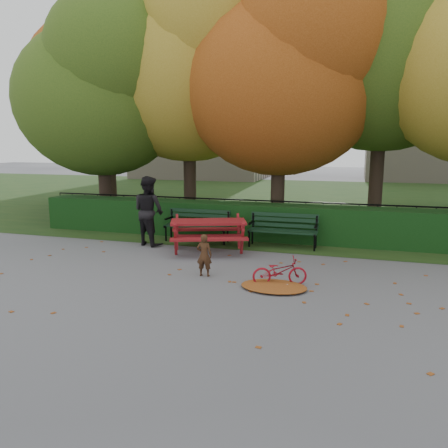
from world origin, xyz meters
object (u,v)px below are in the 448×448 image
(tree_b, at_px, (195,61))
(bicycle, at_px, (280,271))
(tree_a, at_px, (105,87))
(bench_left, at_px, (198,223))
(tree_f, at_px, (110,70))
(adult, at_px, (149,211))
(picnic_table, at_px, (208,228))
(tree_d, at_px, (399,32))
(bench_right, at_px, (283,227))
(tree_c, at_px, (290,71))
(child, at_px, (204,255))

(tree_b, xyz_separation_m, bicycle, (4.00, -6.24, -5.13))
(tree_a, relative_size, tree_b, 0.85)
(tree_a, bearing_deg, bicycle, -36.95)
(tree_a, height_order, bench_left, tree_a)
(tree_f, xyz_separation_m, adult, (4.74, -6.34, -4.76))
(tree_a, relative_size, adult, 4.03)
(tree_b, distance_m, picnic_table, 6.57)
(tree_d, height_order, bench_right, tree_d)
(tree_f, height_order, adult, tree_f)
(tree_d, bearing_deg, tree_c, -157.39)
(tree_f, bearing_deg, tree_c, -22.35)
(tree_c, height_order, bench_left, tree_c)
(bench_left, height_order, bench_right, same)
(tree_b, height_order, bicycle, tree_b)
(bench_right, bearing_deg, tree_a, 163.39)
(tree_c, bearing_deg, picnic_table, -113.58)
(tree_c, height_order, bicycle, tree_c)
(bench_right, bearing_deg, bench_left, 180.00)
(bench_right, height_order, picnic_table, bench_right)
(tree_b, distance_m, tree_f, 5.32)
(tree_f, relative_size, bicycle, 8.72)
(tree_d, bearing_deg, bench_left, -145.74)
(bench_left, bearing_deg, adult, -143.82)
(bench_right, bearing_deg, picnic_table, -148.09)
(tree_b, height_order, bench_right, tree_b)
(tree_a, relative_size, tree_c, 0.94)
(tree_f, bearing_deg, adult, -53.22)
(tree_b, distance_m, tree_d, 6.37)
(adult, relative_size, bicycle, 1.76)
(tree_c, relative_size, adult, 4.31)
(tree_a, distance_m, tree_c, 6.04)
(child, height_order, bicycle, child)
(picnic_table, bearing_deg, bicycle, -64.89)
(tree_a, distance_m, adult, 5.28)
(bench_right, bearing_deg, tree_c, 96.70)
(tree_b, bearing_deg, tree_d, 4.38)
(tree_a, xyz_separation_m, tree_b, (2.74, 1.17, 0.88))
(picnic_table, xyz_separation_m, bicycle, (2.17, -2.12, -0.34))
(bicycle, bearing_deg, child, 65.43)
(tree_f, distance_m, bench_left, 9.56)
(bench_right, distance_m, child, 3.26)
(adult, bearing_deg, tree_b, -67.31)
(bench_right, xyz_separation_m, picnic_table, (-1.72, -1.07, 0.10))
(tree_a, xyz_separation_m, bench_left, (3.89, -1.88, -4.00))
(tree_f, bearing_deg, tree_d, -10.33)
(tree_a, bearing_deg, bench_left, -25.76)
(tree_a, height_order, tree_f, tree_f)
(bench_left, distance_m, bicycle, 4.29)
(bicycle, bearing_deg, tree_f, 25.21)
(tree_b, relative_size, tree_c, 1.10)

